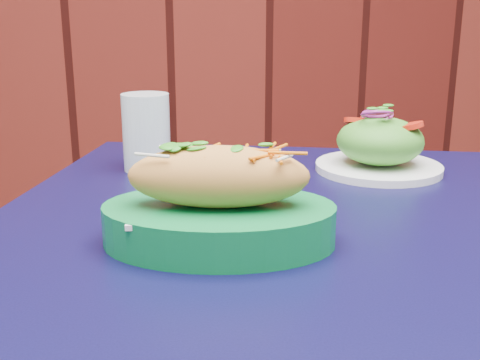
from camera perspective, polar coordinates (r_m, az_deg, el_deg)
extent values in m
cube|color=black|center=(0.79, 5.62, -4.31)|extent=(0.97, 0.97, 0.03)
cylinder|color=black|center=(1.30, -9.48, -14.19)|extent=(0.04, 0.04, 0.72)
cylinder|color=black|center=(1.29, 21.01, -15.35)|extent=(0.04, 0.04, 0.72)
cube|color=white|center=(0.68, -2.01, -2.73)|extent=(0.20, 0.12, 0.01)
ellipsoid|color=#E59748|center=(0.67, -2.04, 0.34)|extent=(0.21, 0.11, 0.07)
cylinder|color=white|center=(1.02, 12.98, 1.18)|extent=(0.21, 0.21, 0.01)
ellipsoid|color=#4C992D|center=(1.01, 13.14, 3.63)|extent=(0.14, 0.14, 0.08)
cylinder|color=red|center=(0.99, 15.87, 5.21)|extent=(0.04, 0.04, 0.01)
cylinder|color=red|center=(1.02, 10.98, 5.81)|extent=(0.04, 0.04, 0.01)
cylinder|color=red|center=(1.04, 12.47, 5.95)|extent=(0.04, 0.04, 0.01)
torus|color=#98217C|center=(1.00, 13.30, 6.08)|extent=(0.05, 0.05, 0.00)
torus|color=#98217C|center=(1.00, 13.31, 6.31)|extent=(0.05, 0.05, 0.00)
torus|color=#98217C|center=(1.00, 13.33, 6.53)|extent=(0.05, 0.05, 0.00)
cylinder|color=silver|center=(1.00, -8.87, 4.50)|extent=(0.08, 0.08, 0.13)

